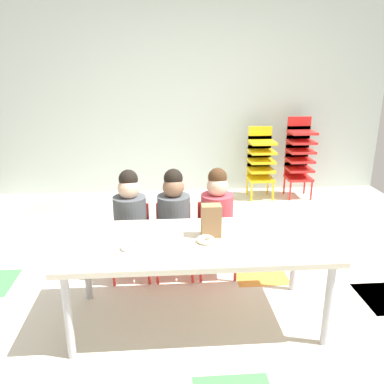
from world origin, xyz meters
TOP-DOWN VIEW (x-y plane):
  - ground_plane at (0.00, -0.00)m, footprint 5.27×4.76m
  - back_wall at (0.00, 2.38)m, footprint 5.27×0.10m
  - craft_table at (-0.14, -0.59)m, footprint 1.74×0.76m
  - seated_child_near_camera at (-0.62, 0.02)m, footprint 0.33×0.33m
  - seated_child_middle_seat at (-0.27, 0.02)m, footprint 0.32×0.31m
  - seated_child_far_right at (0.07, 0.02)m, footprint 0.33×0.33m
  - kid_chair_yellow_stack at (0.91, 1.98)m, footprint 0.32×0.30m
  - kid_chair_red_stack at (1.42, 1.98)m, footprint 0.32×0.30m
  - paper_bag_brown at (-0.04, -0.53)m, footprint 0.13×0.09m
  - paper_plate_near_edge at (-0.58, -0.71)m, footprint 0.18×0.18m
  - paper_plate_center_table at (-0.26, -0.71)m, footprint 0.18×0.18m
  - donut_powdered_on_plate at (-0.58, -0.71)m, footprint 0.10×0.10m
  - donut_powdered_loose at (-0.09, -0.62)m, footprint 0.12×0.12m

SIDE VIEW (x-z plane):
  - ground_plane at x=0.00m, z-range -0.02..0.00m
  - kid_chair_yellow_stack at x=0.91m, z-range 0.06..0.98m
  - craft_table at x=-0.14m, z-range 0.25..0.85m
  - seated_child_near_camera at x=-0.62m, z-range 0.10..1.01m
  - seated_child_middle_seat at x=-0.27m, z-range 0.10..1.01m
  - seated_child_far_right at x=0.07m, z-range 0.10..1.01m
  - kid_chair_red_stack at x=1.42m, z-range 0.06..1.10m
  - paper_plate_near_edge at x=-0.58m, z-range 0.60..0.61m
  - paper_plate_center_table at x=-0.26m, z-range 0.60..0.61m
  - donut_powdered_loose at x=-0.09m, z-range 0.60..0.64m
  - donut_powdered_on_plate at x=-0.58m, z-range 0.61..0.64m
  - paper_bag_brown at x=-0.04m, z-range 0.60..0.82m
  - back_wall at x=0.00m, z-range 0.00..2.67m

